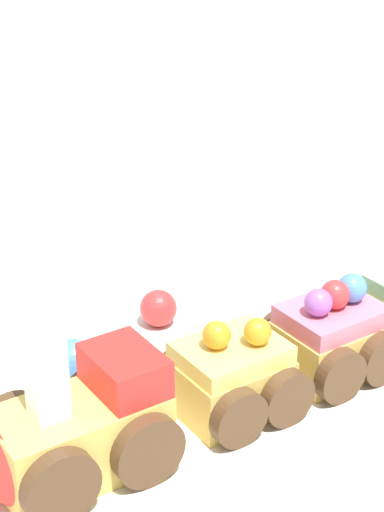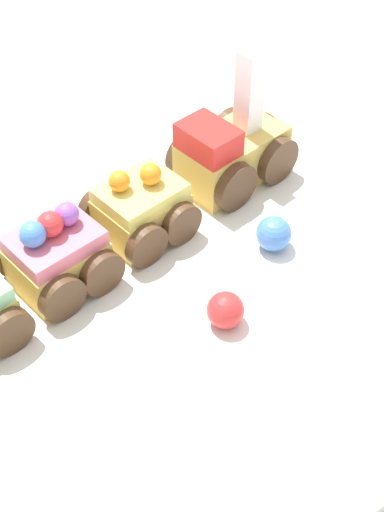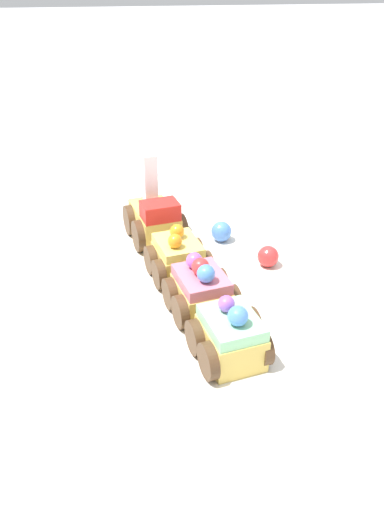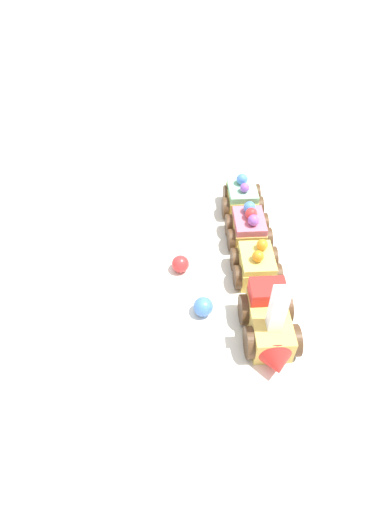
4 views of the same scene
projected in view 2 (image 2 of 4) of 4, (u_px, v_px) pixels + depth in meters
ground_plane at (178, 281)px, 0.52m from camera, size 10.00×10.00×0.00m
display_board at (178, 276)px, 0.52m from camera, size 0.64×0.42×0.01m
cake_train_locomotive at (238, 148)px, 0.57m from camera, size 0.12×0.08×0.11m
cake_car_lemon at (139, 210)px, 0.53m from camera, size 0.08×0.07×0.06m
cake_car_strawberry at (57, 257)px, 0.49m from camera, size 0.08×0.07×0.06m
gumball_red at (221, 312)px, 0.47m from camera, size 0.03×0.03×0.03m
gumball_blue at (274, 234)px, 0.52m from camera, size 0.03×0.03×0.03m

